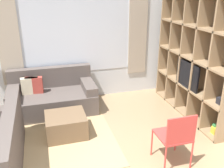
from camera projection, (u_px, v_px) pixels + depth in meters
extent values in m
cube|color=silver|center=(77.00, 40.00, 5.46)|extent=(5.64, 0.07, 2.70)
cube|color=silver|center=(77.00, 36.00, 5.39)|extent=(2.44, 0.01, 1.60)
cube|color=#B2A38E|center=(9.00, 40.00, 5.01)|extent=(0.44, 0.03, 1.90)
cube|color=#B2A38E|center=(138.00, 33.00, 5.74)|extent=(0.44, 0.03, 1.90)
cube|color=silver|center=(214.00, 51.00, 4.57)|extent=(0.07, 4.44, 2.70)
cube|color=tan|center=(40.00, 141.00, 4.24)|extent=(2.52, 2.07, 0.01)
cube|color=#515660|center=(203.00, 56.00, 4.83)|extent=(0.02, 2.22, 2.38)
cube|color=#997A56|center=(217.00, 67.00, 4.19)|extent=(0.38, 0.04, 2.38)
cube|color=#997A56|center=(201.00, 60.00, 4.59)|extent=(0.38, 0.04, 2.38)
cube|color=#997A56|center=(188.00, 54.00, 4.98)|extent=(0.38, 0.04, 2.38)
cube|color=#997A56|center=(177.00, 49.00, 5.38)|extent=(0.38, 0.04, 2.38)
cube|color=#997A56|center=(167.00, 45.00, 5.78)|extent=(0.38, 0.04, 2.38)
cube|color=#997A56|center=(188.00, 111.00, 5.22)|extent=(0.38, 2.22, 0.04)
cube|color=#997A56|center=(191.00, 86.00, 5.01)|extent=(0.38, 2.22, 0.04)
cube|color=#997A56|center=(194.00, 57.00, 4.79)|extent=(0.38, 2.22, 0.04)
cube|color=#997A56|center=(198.00, 26.00, 4.57)|extent=(0.38, 2.22, 0.04)
cube|color=black|center=(187.00, 75.00, 4.81)|extent=(0.04, 0.71, 0.51)
cube|color=black|center=(187.00, 86.00, 4.90)|extent=(0.10, 0.24, 0.03)
cube|color=gold|center=(215.00, 130.00, 4.38)|extent=(0.11, 0.11, 0.13)
cube|color=#388947|center=(215.00, 128.00, 4.40)|extent=(0.07, 0.07, 0.17)
cylinder|color=gold|center=(179.00, 76.00, 5.38)|extent=(0.08, 0.08, 0.08)
cube|color=#232328|center=(220.00, 101.00, 4.18)|extent=(0.10, 0.10, 0.12)
cube|color=#564C47|center=(53.00, 102.00, 5.20)|extent=(1.74, 0.95, 0.41)
cube|color=#564C47|center=(50.00, 77.00, 5.39)|extent=(1.74, 0.18, 0.44)
cube|color=#564C47|center=(13.00, 93.00, 4.90)|extent=(0.24, 0.89, 0.17)
cube|color=#564C47|center=(88.00, 85.00, 5.29)|extent=(0.24, 0.89, 0.17)
cube|color=#AD3D33|center=(34.00, 85.00, 5.07)|extent=(0.35, 0.15, 0.34)
cube|color=beige|center=(30.00, 86.00, 5.04)|extent=(0.35, 0.14, 0.34)
cube|color=#564C47|center=(10.00, 130.00, 3.39)|extent=(0.18, 1.96, 0.44)
cube|color=brown|center=(66.00, 125.00, 4.36)|extent=(0.68, 0.62, 0.39)
cylinder|color=#CC3D38|center=(176.00, 139.00, 3.94)|extent=(0.02, 0.02, 0.44)
cylinder|color=#CC3D38|center=(152.00, 143.00, 3.83)|extent=(0.02, 0.02, 0.44)
cylinder|color=#CC3D38|center=(192.00, 155.00, 3.55)|extent=(0.02, 0.02, 0.44)
cylinder|color=#CC3D38|center=(165.00, 161.00, 3.44)|extent=(0.02, 0.02, 0.44)
cube|color=#CC3D38|center=(172.00, 135.00, 3.60)|extent=(0.44, 0.46, 0.02)
cube|color=#CC3D38|center=(182.00, 130.00, 3.34)|extent=(0.44, 0.02, 0.40)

